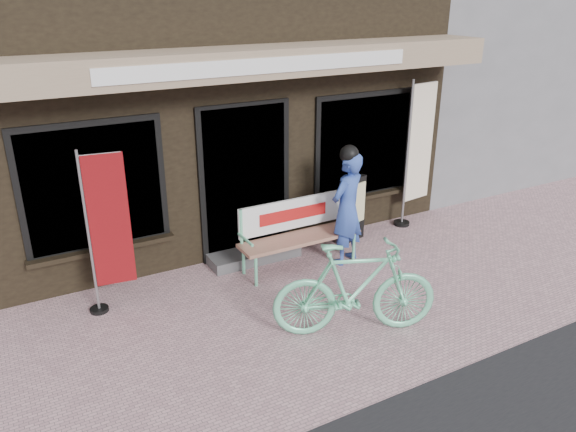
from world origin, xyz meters
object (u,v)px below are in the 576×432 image
bench (297,228)px  nobori_red (107,230)px  bicycle (355,289)px  person (347,206)px  nobori_cream (418,151)px  menu_stand (352,209)px

bench → nobori_red: nobori_red is taller
bicycle → person: bearing=-9.4°
person → nobori_cream: nobori_cream is taller
person → menu_stand: size_ratio=1.67×
bench → menu_stand: bearing=13.7°
person → bicycle: bearing=-143.0°
nobori_red → menu_stand: size_ratio=1.98×
bench → nobori_red: (-2.48, 0.03, 0.48)m
nobori_cream → menu_stand: nobori_cream is taller
nobori_red → bicycle: bearing=-31.5°
bicycle → nobori_cream: nobori_cream is taller
bench → menu_stand: menu_stand is taller
person → bicycle: 1.79m
nobori_cream → menu_stand: bearing=178.5°
nobori_red → bench: bearing=6.5°
person → menu_stand: bearing=26.2°
nobori_red → nobori_cream: size_ratio=0.85×
nobori_cream → menu_stand: size_ratio=2.32×
bicycle → menu_stand: size_ratio=1.81×
bicycle → nobori_red: bearing=72.9°
bench → bicycle: bicycle is taller
bicycle → nobori_red: size_ratio=0.91×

